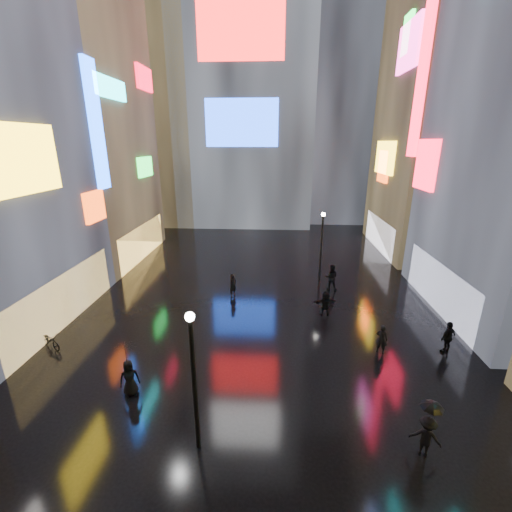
# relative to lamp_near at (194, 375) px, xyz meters

# --- Properties ---
(ground) EXTENTS (140.00, 140.00, 0.00)m
(ground) POSITION_rel_lamp_near_xyz_m (1.65, 14.01, -2.94)
(ground) COLOR black
(ground) RESTS_ON ground
(building_left_far) EXTENTS (10.28, 12.00, 22.00)m
(building_left_far) POSITION_rel_lamp_near_xyz_m (-14.33, 20.01, 8.04)
(building_left_far) COLOR black
(building_left_far) RESTS_ON ground
(building_right_far) EXTENTS (10.28, 12.00, 28.00)m
(building_right_far) POSITION_rel_lamp_near_xyz_m (17.62, 24.01, 11.03)
(building_right_far) COLOR black
(building_right_far) RESTS_ON ground
(tower_main) EXTENTS (16.00, 14.20, 42.00)m
(tower_main) POSITION_rel_lamp_near_xyz_m (-1.35, 37.98, 18.06)
(tower_main) COLOR black
(tower_main) RESTS_ON ground
(tower_flank_right) EXTENTS (12.00, 12.00, 34.00)m
(tower_flank_right) POSITION_rel_lamp_near_xyz_m (10.65, 40.01, 14.06)
(tower_flank_right) COLOR black
(tower_flank_right) RESTS_ON ground
(tower_flank_left) EXTENTS (10.00, 10.00, 26.00)m
(tower_flank_left) POSITION_rel_lamp_near_xyz_m (-12.35, 36.01, 10.06)
(tower_flank_left) COLOR black
(tower_flank_left) RESTS_ON ground
(lamp_near) EXTENTS (0.30, 0.30, 5.20)m
(lamp_near) POSITION_rel_lamp_near_xyz_m (0.00, 0.00, 0.00)
(lamp_near) COLOR black
(lamp_near) RESTS_ON ground
(lamp_far) EXTENTS (0.30, 0.30, 5.20)m
(lamp_far) POSITION_rel_lamp_near_xyz_m (5.98, 15.58, 0.00)
(lamp_far) COLOR black
(lamp_far) RESTS_ON ground
(pedestrian_2) EXTENTS (1.13, 0.90, 1.54)m
(pedestrian_2) POSITION_rel_lamp_near_xyz_m (7.63, 0.13, -2.18)
(pedestrian_2) COLOR black
(pedestrian_2) RESTS_ON ground
(pedestrian_3) EXTENTS (1.07, 0.86, 1.70)m
(pedestrian_3) POSITION_rel_lamp_near_xyz_m (11.17, 6.26, -2.09)
(pedestrian_3) COLOR black
(pedestrian_3) RESTS_ON ground
(pedestrian_4) EXTENTS (0.93, 0.80, 1.61)m
(pedestrian_4) POSITION_rel_lamp_near_xyz_m (-3.38, 2.41, -2.14)
(pedestrian_4) COLOR black
(pedestrian_4) RESTS_ON ground
(pedestrian_5) EXTENTS (1.49, 0.69, 1.54)m
(pedestrian_5) POSITION_rel_lamp_near_xyz_m (5.62, 9.83, -2.17)
(pedestrian_5) COLOR black
(pedestrian_5) RESTS_ON ground
(pedestrian_6) EXTENTS (0.66, 0.70, 1.61)m
(pedestrian_6) POSITION_rel_lamp_near_xyz_m (-0.27, 12.19, -2.14)
(pedestrian_6) COLOR black
(pedestrian_6) RESTS_ON ground
(pedestrian_7) EXTENTS (1.03, 0.86, 1.89)m
(pedestrian_7) POSITION_rel_lamp_near_xyz_m (6.53, 13.65, -2.00)
(pedestrian_7) COLOR black
(pedestrian_7) RESTS_ON ground
(umbrella_1) EXTENTS (1.00, 1.00, 0.62)m
(umbrella_1) POSITION_rel_lamp_near_xyz_m (7.63, 0.13, -1.10)
(umbrella_1) COLOR black
(umbrella_1) RESTS_ON pedestrian_2
(umbrella_2) EXTENTS (0.99, 1.01, 0.82)m
(umbrella_2) POSITION_rel_lamp_near_xyz_m (-3.38, 2.41, -0.93)
(umbrella_2) COLOR black
(umbrella_2) RESTS_ON pedestrian_4
(bicycle) EXTENTS (1.71, 1.29, 0.86)m
(bicycle) POSITION_rel_lamp_near_xyz_m (-8.85, 5.51, -2.51)
(bicycle) COLOR black
(bicycle) RESTS_ON ground
(pedestrian_8) EXTENTS (0.66, 0.58, 1.53)m
(pedestrian_8) POSITION_rel_lamp_near_xyz_m (7.88, 6.05, -2.18)
(pedestrian_8) COLOR black
(pedestrian_8) RESTS_ON ground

